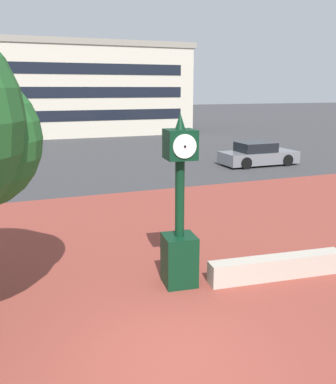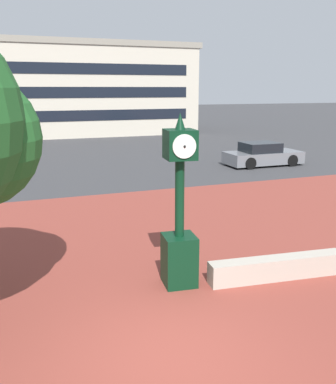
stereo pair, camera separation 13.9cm
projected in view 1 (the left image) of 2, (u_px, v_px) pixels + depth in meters
The scene contains 6 objects.
ground_plane at pixel (167, 356), 6.77m from camera, with size 200.00×200.00×0.00m, color #38383A.
plaza_brick_paving at pixel (114, 272), 9.88m from camera, with size 44.00×14.88×0.01m, color brown.
planter_wall at pixel (277, 267), 9.52m from camera, with size 3.20×0.40×0.50m, color #ADA393.
street_clock at pixel (180, 222), 8.94m from camera, with size 0.75×0.75×3.70m.
car_street_near at pixel (258, 155), 23.57m from camera, with size 4.25×1.92×1.28m.
civic_building at pixel (46, 89), 39.24m from camera, with size 25.97×10.27×8.21m.
Camera 1 is at (-2.13, -5.56, 4.16)m, focal length 39.64 mm.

